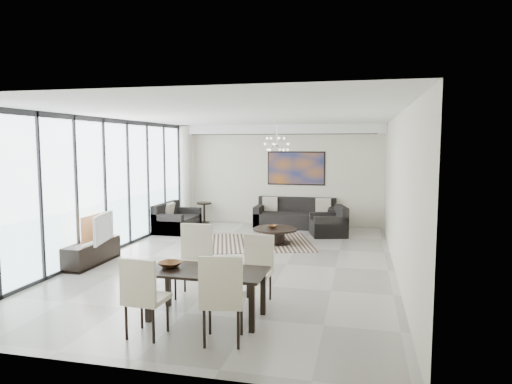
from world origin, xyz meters
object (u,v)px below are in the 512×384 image
(sofa_main, at_px, (295,217))
(tv_console, at_px, (92,253))
(coffee_table, at_px, (275,235))
(television, at_px, (98,228))
(dining_table, at_px, (207,277))

(sofa_main, bearing_deg, tv_console, -123.96)
(coffee_table, relative_size, sofa_main, 0.47)
(sofa_main, relative_size, tv_console, 1.56)
(tv_console, height_order, television, television)
(dining_table, bearing_deg, sofa_main, 88.44)
(dining_table, bearing_deg, coffee_table, 89.54)
(tv_console, bearing_deg, television, -1.44)
(dining_table, bearing_deg, tv_console, 145.51)
(television, bearing_deg, dining_table, -137.90)
(coffee_table, relative_size, television, 1.08)
(sofa_main, bearing_deg, dining_table, -91.56)
(tv_console, bearing_deg, sofa_main, 56.04)
(sofa_main, xyz_separation_m, television, (-3.15, -4.92, 0.45))
(television, bearing_deg, sofa_main, -44.66)
(coffee_table, distance_m, sofa_main, 2.27)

